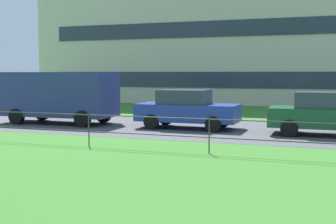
% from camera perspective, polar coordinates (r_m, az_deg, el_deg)
% --- Properties ---
extents(street_strip, '(80.00, 7.13, 0.01)m').
position_cam_1_polar(street_strip, '(17.56, 9.79, -2.25)').
color(street_strip, '#4C4C51').
rests_on(street_strip, ground).
extents(park_fence, '(29.84, 0.04, 1.00)m').
position_cam_1_polar(park_fence, '(12.17, 5.29, -2.24)').
color(park_fence, '#333833').
rests_on(park_fence, ground).
extents(panel_van_right, '(5.04, 2.17, 2.24)m').
position_cam_1_polar(panel_van_right, '(20.00, -13.79, 2.20)').
color(panel_van_right, navy).
rests_on(panel_van_right, ground).
extents(car_blue_left, '(4.01, 1.83, 1.54)m').
position_cam_1_polar(car_blue_left, '(17.71, 2.45, 0.40)').
color(car_blue_left, '#233899').
rests_on(car_blue_left, ground).
extents(car_dark_green_far_right, '(4.01, 1.84, 1.54)m').
position_cam_1_polar(car_dark_green_far_right, '(16.59, 19.64, -0.20)').
color(car_dark_green_far_right, '#194C2D').
rests_on(car_dark_green_far_right, ground).
extents(apartment_building_background, '(24.46, 15.10, 14.29)m').
position_cam_1_polar(apartment_building_background, '(38.92, 5.53, 12.28)').
color(apartment_building_background, beige).
rests_on(apartment_building_background, ground).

